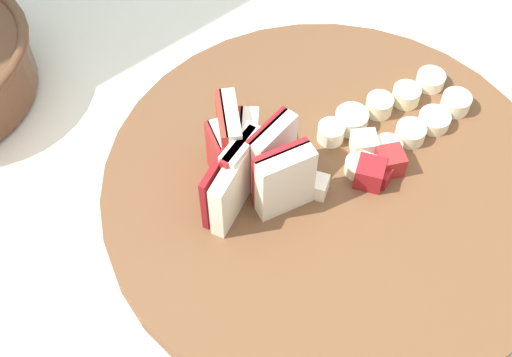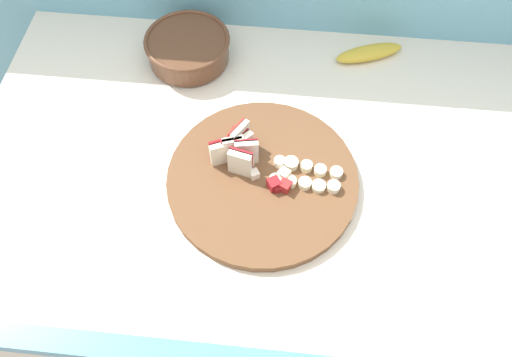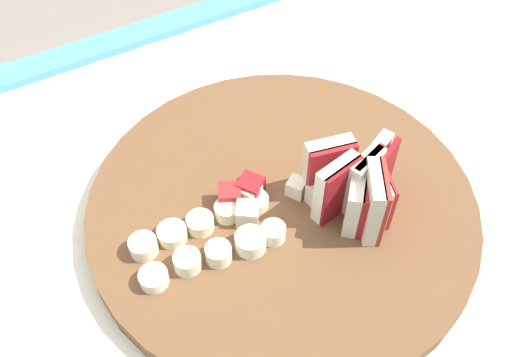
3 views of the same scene
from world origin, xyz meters
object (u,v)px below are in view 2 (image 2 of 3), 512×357
apple_wedge_fan (237,149)px  banana_slice_rows (306,175)px  cutting_board (262,180)px  ceramic_bowl (188,48)px  banana_peel (369,53)px  apple_dice_pile (271,178)px

apple_wedge_fan → banana_slice_rows: bearing=-12.9°
cutting_board → banana_slice_rows: (0.08, 0.01, 0.02)m
banana_slice_rows → ceramic_bowl: (-0.28, 0.30, 0.01)m
banana_peel → cutting_board: bearing=-120.4°
apple_wedge_fan → apple_dice_pile: bearing=-33.3°
apple_dice_pile → ceramic_bowl: bearing=124.0°
apple_wedge_fan → banana_slice_rows: 0.14m
cutting_board → ceramic_bowl: size_ratio=1.94×
cutting_board → banana_slice_rows: 0.08m
cutting_board → apple_dice_pile: apple_dice_pile is taller
banana_slice_rows → banana_peel: (0.13, 0.35, -0.02)m
banana_slice_rows → ceramic_bowl: ceramic_bowl is taller
banana_slice_rows → banana_peel: size_ratio=0.88×
apple_dice_pile → banana_slice_rows: size_ratio=0.71×
banana_slice_rows → apple_dice_pile: bearing=-167.3°
apple_wedge_fan → banana_peel: size_ratio=0.59×
apple_wedge_fan → banana_slice_rows: size_ratio=0.68×
apple_wedge_fan → apple_dice_pile: 0.08m
apple_wedge_fan → ceramic_bowl: bearing=118.0°
apple_dice_pile → ceramic_bowl: size_ratio=0.52×
apple_dice_pile → banana_slice_rows: 0.07m
apple_dice_pile → banana_peel: (0.19, 0.36, -0.02)m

